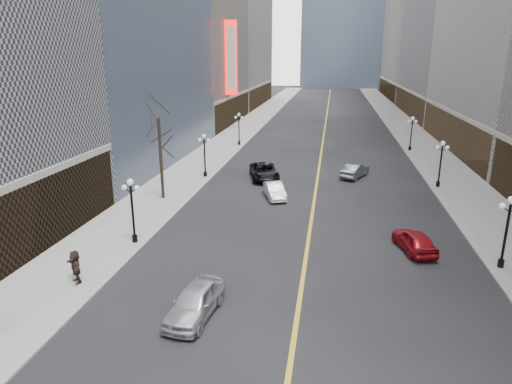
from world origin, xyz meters
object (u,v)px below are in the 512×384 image
(car_nb_mid, at_px, (275,191))
(streetlamp_west_1, at_px, (132,204))
(streetlamp_east_1, at_px, (507,225))
(streetlamp_east_3, at_px, (412,130))
(streetlamp_west_3, at_px, (239,126))
(streetlamp_west_2, at_px, (205,151))
(car_sb_mid, at_px, (414,241))
(car_nb_near, at_px, (195,302))
(car_nb_far, at_px, (264,171))
(car_sb_far, at_px, (355,171))
(streetlamp_east_2, at_px, (441,159))

(car_nb_mid, bearing_deg, streetlamp_west_1, -142.43)
(streetlamp_east_1, distance_m, streetlamp_east_3, 36.00)
(streetlamp_west_1, distance_m, streetlamp_west_3, 36.00)
(streetlamp_west_2, relative_size, car_sb_mid, 1.05)
(car_nb_near, bearing_deg, car_nb_far, 97.28)
(streetlamp_east_1, distance_m, car_nb_mid, 19.72)
(car_nb_mid, bearing_deg, car_nb_far, 88.43)
(streetlamp_west_1, distance_m, streetlamp_west_2, 18.00)
(car_nb_mid, bearing_deg, car_nb_near, -112.39)
(streetlamp_east_1, xyz_separation_m, car_nb_mid, (-15.42, 12.10, -2.21))
(car_nb_far, distance_m, car_sb_far, 9.68)
(car_sb_far, bearing_deg, car_nb_near, 97.64)
(streetlamp_west_3, bearing_deg, streetlamp_east_1, -56.75)
(streetlamp_east_1, xyz_separation_m, streetlamp_west_2, (-23.60, 18.00, 0.00))
(streetlamp_east_2, bearing_deg, car_nb_near, -122.85)
(car_sb_mid, bearing_deg, streetlamp_east_3, -112.84)
(car_nb_mid, height_order, car_sb_far, car_sb_far)
(streetlamp_east_1, bearing_deg, streetlamp_east_3, 90.00)
(streetlamp_west_3, height_order, car_sb_far, streetlamp_west_3)
(streetlamp_east_3, bearing_deg, car_sb_mid, -97.99)
(car_nb_near, height_order, car_sb_far, car_nb_near)
(streetlamp_west_1, xyz_separation_m, car_nb_mid, (8.18, 12.10, -2.21))
(car_nb_far, height_order, car_sb_mid, car_nb_far)
(streetlamp_east_2, height_order, car_sb_mid, streetlamp_east_2)
(car_nb_near, height_order, car_nb_mid, car_nb_near)
(streetlamp_east_1, distance_m, car_nb_far, 25.43)
(streetlamp_east_1, bearing_deg, car_sb_mid, 157.70)
(streetlamp_west_3, bearing_deg, car_nb_near, -81.28)
(streetlamp_east_1, relative_size, car_nb_far, 0.77)
(streetlamp_west_3, bearing_deg, streetlamp_west_2, -90.00)
(streetlamp_east_2, distance_m, streetlamp_west_3, 29.68)
(streetlamp_east_3, relative_size, streetlamp_west_2, 1.00)
(streetlamp_west_3, xyz_separation_m, car_nb_mid, (8.18, -23.90, -2.21))
(streetlamp_east_1, relative_size, car_sb_far, 1.01)
(streetlamp_east_2, height_order, streetlamp_west_3, same)
(car_sb_mid, bearing_deg, car_nb_near, 24.94)
(streetlamp_west_3, bearing_deg, streetlamp_east_3, 0.00)
(streetlamp_east_1, xyz_separation_m, car_nb_near, (-16.84, -8.08, -2.10))
(streetlamp_west_3, bearing_deg, car_sb_far, -44.29)
(streetlamp_west_1, bearing_deg, streetlamp_west_2, 90.00)
(streetlamp_west_2, height_order, car_nb_mid, streetlamp_west_2)
(car_sb_mid, bearing_deg, streetlamp_west_3, -75.90)
(streetlamp_west_1, xyz_separation_m, car_nb_near, (6.76, -8.08, -2.10))
(car_nb_mid, height_order, car_nb_far, car_nb_far)
(streetlamp_east_2, height_order, car_sb_far, streetlamp_east_2)
(streetlamp_east_3, xyz_separation_m, car_nb_near, (-16.84, -44.08, -2.10))
(streetlamp_west_1, bearing_deg, streetlamp_west_3, 90.00)
(streetlamp_east_1, distance_m, streetlamp_east_2, 18.00)
(car_nb_near, bearing_deg, streetlamp_east_1, 31.84)
(streetlamp_east_1, distance_m, car_sb_mid, 5.60)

